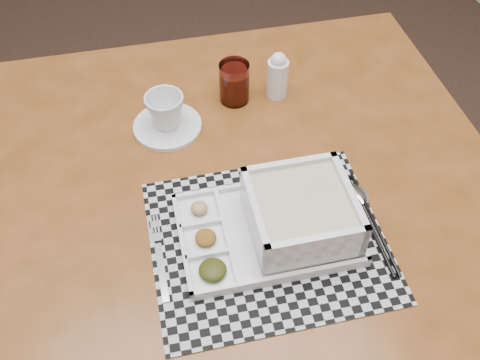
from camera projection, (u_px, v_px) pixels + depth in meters
name	position (u px, v px, depth m)	size (l,w,h in m)	color
floor	(38.00, 312.00, 1.76)	(5.00, 5.00, 0.00)	black
dining_table	(244.00, 215.00, 1.12)	(1.18, 1.18, 0.80)	#4D2C0E
placemat	(268.00, 240.00, 0.98)	(0.42, 0.36, 0.00)	#A4A3AB
serving_tray	(291.00, 219.00, 0.96)	(0.34, 0.25, 0.10)	silver
fork	(157.00, 255.00, 0.95)	(0.04, 0.19, 0.00)	silver
spoon	(361.00, 199.00, 1.04)	(0.04, 0.18, 0.01)	silver
chopsticks	(372.00, 222.00, 1.00)	(0.04, 0.24, 0.01)	black
saucer	(168.00, 126.00, 1.17)	(0.15, 0.15, 0.01)	silver
cup	(165.00, 111.00, 1.14)	(0.08, 0.08, 0.08)	silver
juice_glass	(234.00, 84.00, 1.20)	(0.07, 0.07, 0.10)	white
creamer_bottle	(278.00, 75.00, 1.21)	(0.05, 0.05, 0.11)	silver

